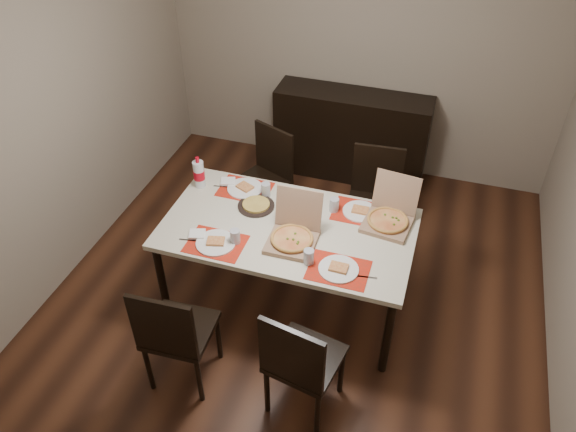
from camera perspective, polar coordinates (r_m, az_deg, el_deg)
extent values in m
cube|color=#462515|center=(4.60, 1.09, -7.83)|extent=(3.80, 4.00, 0.02)
cube|color=gray|center=(5.50, 7.61, 16.91)|extent=(3.80, 0.02, 2.60)
cube|color=gray|center=(4.59, -22.52, 9.47)|extent=(0.02, 4.00, 2.60)
cube|color=black|center=(5.67, 6.41, 8.12)|extent=(1.50, 0.40, 0.90)
cube|color=beige|center=(4.04, 0.00, -1.32)|extent=(1.80, 1.00, 0.04)
cylinder|color=black|center=(4.28, -12.67, -6.53)|extent=(0.06, 0.06, 0.71)
cylinder|color=black|center=(3.90, 10.06, -11.98)|extent=(0.06, 0.06, 0.71)
cylinder|color=black|center=(4.85, -7.90, 0.51)|extent=(0.06, 0.06, 0.71)
cylinder|color=black|center=(4.51, 11.96, -3.55)|extent=(0.06, 0.06, 0.71)
cube|color=black|center=(3.82, -10.88, -11.32)|extent=(0.44, 0.44, 0.04)
cube|color=black|center=(3.53, -12.61, -10.99)|extent=(0.42, 0.05, 0.46)
cylinder|color=black|center=(3.98, -13.97, -14.77)|extent=(0.04, 0.04, 0.43)
cylinder|color=black|center=(3.86, -9.01, -16.13)|extent=(0.04, 0.04, 0.43)
cylinder|color=black|center=(4.16, -11.80, -10.98)|extent=(0.04, 0.04, 0.43)
cylinder|color=black|center=(4.05, -7.08, -12.14)|extent=(0.04, 0.04, 0.43)
cube|color=black|center=(3.62, 1.78, -14.29)|extent=(0.49, 0.49, 0.04)
cube|color=black|center=(3.32, 0.33, -14.05)|extent=(0.42, 0.11, 0.46)
cylinder|color=black|center=(3.77, -2.15, -17.31)|extent=(0.04, 0.04, 0.43)
cylinder|color=black|center=(3.68, 3.01, -19.51)|extent=(0.04, 0.04, 0.43)
cylinder|color=black|center=(3.95, 0.53, -13.48)|extent=(0.04, 0.04, 0.43)
cylinder|color=black|center=(3.87, 5.43, -15.43)|extent=(0.04, 0.04, 0.43)
cube|color=black|center=(4.97, -2.83, 3.32)|extent=(0.55, 0.55, 0.04)
cube|color=black|center=(4.94, -1.41, 6.65)|extent=(0.40, 0.19, 0.46)
cylinder|color=black|center=(5.12, 0.10, 1.31)|extent=(0.04, 0.04, 0.43)
cylinder|color=black|center=(5.31, -2.85, 2.87)|extent=(0.04, 0.04, 0.43)
cylinder|color=black|center=(4.91, -2.65, -0.64)|extent=(0.04, 0.04, 0.43)
cylinder|color=black|center=(5.11, -5.60, 1.05)|extent=(0.04, 0.04, 0.43)
cube|color=black|center=(4.74, 8.55, 0.90)|extent=(0.45, 0.45, 0.04)
cube|color=black|center=(4.75, 9.10, 4.64)|extent=(0.42, 0.06, 0.46)
cylinder|color=black|center=(5.03, 10.57, -0.27)|extent=(0.04, 0.04, 0.43)
cylinder|color=black|center=(5.04, 6.52, 0.33)|extent=(0.04, 0.04, 0.43)
cylinder|color=black|center=(4.75, 10.18, -2.96)|extent=(0.04, 0.04, 0.43)
cylinder|color=black|center=(4.76, 5.89, -2.31)|extent=(0.04, 0.04, 0.43)
cube|color=red|center=(3.92, -7.33, -2.80)|extent=(0.40, 0.30, 0.00)
cylinder|color=white|center=(3.92, -7.34, -2.71)|extent=(0.28, 0.28, 0.01)
cube|color=#E6CC73|center=(3.91, -7.36, -2.55)|extent=(0.14, 0.12, 0.02)
cylinder|color=#ACAEB7|center=(3.88, -5.39, -2.10)|extent=(0.07, 0.07, 0.11)
cube|color=#B2B2B7|center=(3.97, -9.63, -2.49)|extent=(0.20, 0.04, 0.00)
cube|color=white|center=(4.00, -9.22, -1.83)|extent=(0.13, 0.13, 0.02)
cube|color=red|center=(3.72, 5.15, -5.48)|extent=(0.40, 0.30, 0.00)
cylinder|color=white|center=(3.71, 5.16, -5.39)|extent=(0.27, 0.27, 0.01)
cube|color=#E6CC73|center=(3.70, 5.17, -5.23)|extent=(0.12, 0.09, 0.02)
cylinder|color=#ACAEB7|center=(3.72, 2.12, -4.15)|extent=(0.07, 0.07, 0.11)
cube|color=#B2B2B7|center=(3.69, 7.49, -6.13)|extent=(0.20, 0.04, 0.00)
cube|color=red|center=(4.40, -4.38, 2.74)|extent=(0.40, 0.30, 0.00)
cylinder|color=white|center=(4.39, -4.39, 2.82)|extent=(0.28, 0.28, 0.01)
cube|color=#E6CC73|center=(4.38, -4.40, 2.98)|extent=(0.15, 0.13, 0.02)
cylinder|color=#ACAEB7|center=(4.29, -2.26, 2.70)|extent=(0.07, 0.07, 0.11)
cube|color=#B2B2B7|center=(4.43, -6.33, 2.94)|extent=(0.20, 0.04, 0.00)
cube|color=white|center=(4.47, -6.12, 3.51)|extent=(0.13, 0.13, 0.02)
cube|color=red|center=(4.19, 7.34, 0.38)|extent=(0.40, 0.30, 0.00)
cylinder|color=white|center=(4.19, 7.35, 0.46)|extent=(0.26, 0.26, 0.01)
cube|color=#E6CC73|center=(4.18, 7.36, 0.62)|extent=(0.12, 0.09, 0.02)
cylinder|color=#ACAEB7|center=(4.15, 4.71, 1.12)|extent=(0.07, 0.07, 0.11)
cube|color=#B2B2B7|center=(4.19, 9.24, 0.13)|extent=(0.20, 0.04, 0.00)
cube|color=white|center=(3.94, 0.51, -2.02)|extent=(0.13, 0.14, 0.02)
cube|color=#947055|center=(3.88, 0.40, -2.64)|extent=(0.34, 0.34, 0.03)
cube|color=#947055|center=(3.90, 1.10, 0.76)|extent=(0.33, 0.08, 0.30)
cylinder|color=#E6CC73|center=(3.87, 0.40, -2.35)|extent=(0.29, 0.29, 0.02)
cube|color=#947055|center=(4.10, 10.04, -0.75)|extent=(0.37, 0.37, 0.03)
cube|color=#947055|center=(4.12, 10.96, 2.36)|extent=(0.34, 0.11, 0.30)
cylinder|color=#E6CC73|center=(4.08, 10.08, -0.48)|extent=(0.31, 0.31, 0.02)
cylinder|color=black|center=(4.22, -3.26, 1.04)|extent=(0.28, 0.28, 0.01)
cylinder|color=gold|center=(4.21, -3.26, 1.20)|extent=(0.20, 0.20, 0.02)
imported|color=white|center=(4.17, 1.84, 0.73)|extent=(0.12, 0.12, 0.03)
cylinder|color=silver|center=(4.42, -9.03, 4.23)|extent=(0.09, 0.09, 0.22)
cylinder|color=#B30817|center=(4.42, -9.02, 4.18)|extent=(0.09, 0.09, 0.08)
cylinder|color=#B30817|center=(4.34, -9.20, 5.65)|extent=(0.03, 0.03, 0.04)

